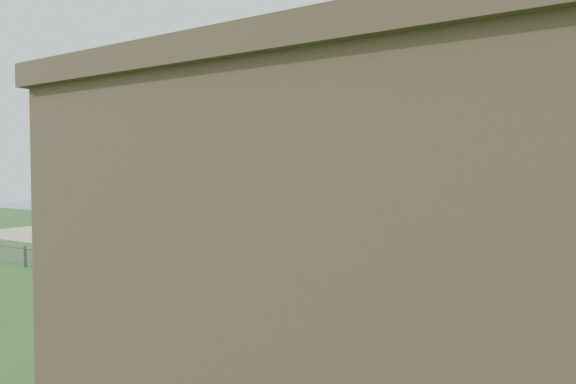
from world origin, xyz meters
name	(u,v)px	position (x,y,z in m)	size (l,w,h in m)	color
ground	(111,341)	(0.00, 0.00, 0.00)	(160.00, 160.00, 0.00)	#2F541D
sand_beach	(372,252)	(0.00, 22.00, 0.00)	(72.00, 20.00, 0.02)	#C2B68C
ocean	(493,211)	(0.00, 66.00, 0.00)	(160.00, 68.00, 0.02)	slate
chainlink_fence	(226,289)	(0.00, 6.00, 0.55)	(36.20, 0.20, 1.25)	brown
motel	(550,290)	(13.00, -1.00, 3.50)	(15.00, 10.00, 7.00)	brown
motel_deck	(569,363)	(13.00, 5.00, 0.25)	(15.00, 2.00, 0.50)	brown
picnic_table	(255,335)	(4.45, 1.95, 0.41)	(1.96, 1.48, 0.83)	brown
octopus_kite	(255,103)	(-3.83, 13.53, 9.60)	(3.06, 2.16, 6.30)	red
kite_red	(342,3)	(1.78, 13.49, 14.43)	(1.20, 0.70, 2.93)	#DC2650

